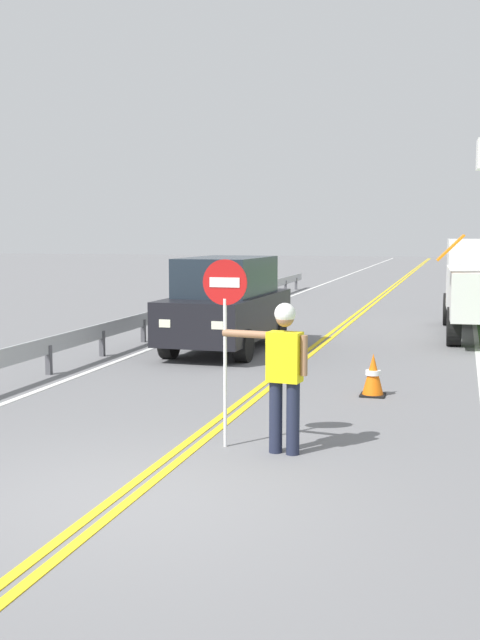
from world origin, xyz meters
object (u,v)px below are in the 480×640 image
object	(u,v)px
flagger_worker	(284,368)
oncoming_suv_nearest	(227,304)
stop_sign_paddle	(225,310)
traffic_cone_lead	(373,376)

from	to	relation	value
flagger_worker	oncoming_suv_nearest	xyz separation A→B (m)	(-3.05, 7.81, 0.01)
flagger_worker	oncoming_suv_nearest	bearing A→B (deg)	111.32
stop_sign_paddle	traffic_cone_lead	world-z (taller)	stop_sign_paddle
flagger_worker	oncoming_suv_nearest	world-z (taller)	oncoming_suv_nearest
oncoming_suv_nearest	traffic_cone_lead	size ratio (longest dim) A/B	6.64
stop_sign_paddle	oncoming_suv_nearest	size ratio (longest dim) A/B	0.50
stop_sign_paddle	traffic_cone_lead	distance (m)	4.10
flagger_worker	oncoming_suv_nearest	distance (m)	8.38
stop_sign_paddle	traffic_cone_lead	bearing A→B (deg)	68.18
oncoming_suv_nearest	traffic_cone_lead	world-z (taller)	oncoming_suv_nearest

